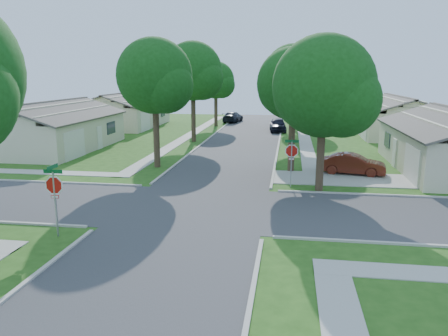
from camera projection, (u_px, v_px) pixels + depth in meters
The scene contains 20 objects.
ground at pixel (195, 207), 21.72m from camera, with size 100.00×100.00×0.00m, color #254D15.
road_ns at pixel (195, 207), 21.72m from camera, with size 7.00×100.00×0.02m, color #333335.
sidewalk_ne at pixel (304, 137), 45.95m from camera, with size 1.20×40.00×0.04m, color #9E9B91.
sidewalk_nw at pixel (191, 134), 47.73m from camera, with size 1.20×40.00×0.04m, color #9E9B91.
driveway at pixel (342, 179), 27.43m from camera, with size 8.80×3.60×0.05m, color #9E9B91.
stop_sign_sw at pixel (54, 188), 17.43m from camera, with size 1.05×0.80×2.98m.
stop_sign_ne at pixel (292, 153), 25.15m from camera, with size 1.05×0.80×2.98m.
tree_e_near at pixel (294, 87), 28.53m from camera, with size 4.97×4.80×8.28m.
tree_e_mid at pixel (294, 76), 40.00m from camera, with size 5.59×5.40×9.21m.
tree_e_far at pixel (293, 78), 52.62m from camera, with size 5.17×5.00×8.72m.
tree_w_near at pixel (155, 80), 29.80m from camera, with size 5.38×5.20×8.97m.
tree_w_mid at pixel (193, 74), 41.32m from camera, with size 5.80×5.60×9.56m.
tree_w_far at pixel (216, 82), 54.09m from camera, with size 4.76×4.60×8.04m.
tree_ne_corner at pixel (325, 91), 23.67m from camera, with size 5.80×5.60×8.66m.
house_ne_far at pixel (397, 121), 47.09m from camera, with size 8.42×13.60×4.23m.
house_nw_near at pixel (53, 132), 38.22m from camera, with size 8.42×13.60×4.23m.
house_nw_far at pixel (124, 114), 54.65m from camera, with size 8.42×13.60×4.23m.
car_driveway at pixel (353, 164), 28.71m from camera, with size 1.45×4.16×1.37m, color #541C11.
car_curb_east at pixel (278, 125), 49.95m from camera, with size 1.80×4.48×1.53m, color black.
car_curb_west at pixel (233, 117), 59.65m from camera, with size 1.98×4.88×1.42m, color black.
Camera 1 is at (4.53, -20.36, 6.52)m, focal length 35.00 mm.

